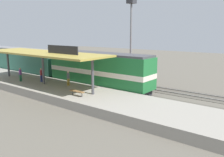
{
  "coord_description": "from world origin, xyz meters",
  "views": [
    {
      "loc": [
        -21.53,
        -23.65,
        7.08
      ],
      "look_at": [
        -1.38,
        -7.92,
        2.0
      ],
      "focal_mm": 37.96,
      "sensor_mm": 36.0,
      "label": 1
    }
  ],
  "objects": [
    {
      "name": "person_waiting",
      "position": [
        -3.46,
        -3.1,
        1.85
      ],
      "size": [
        0.34,
        0.34,
        1.71
      ],
      "color": "olive",
      "rests_on": "platform"
    },
    {
      "name": "light_mast",
      "position": [
        7.8,
        -4.26,
        8.4
      ],
      "size": [
        1.1,
        1.1,
        11.7
      ],
      "color": "slate",
      "rests_on": "ground"
    },
    {
      "name": "passenger_carriage_front",
      "position": [
        0.0,
        13.28,
        2.31
      ],
      "size": [
        2.9,
        20.0,
        4.24
      ],
      "color": "#28282D",
      "rests_on": "track_near"
    },
    {
      "name": "station_canopy",
      "position": [
        -4.6,
        -0.09,
        4.53
      ],
      "size": [
        5.2,
        18.0,
        4.7
      ],
      "color": "#47474C",
      "rests_on": "platform"
    },
    {
      "name": "track_near",
      "position": [
        0.0,
        0.0,
        0.03
      ],
      "size": [
        3.2,
        110.0,
        0.16
      ],
      "color": "#4E4941",
      "rests_on": "ground"
    },
    {
      "name": "person_boarding",
      "position": [
        -4.11,
        1.13,
        1.85
      ],
      "size": [
        0.34,
        0.34,
        1.71
      ],
      "color": "navy",
      "rests_on": "platform"
    },
    {
      "name": "platform_bench",
      "position": [
        -6.0,
        -7.21,
        1.34
      ],
      "size": [
        0.44,
        1.7,
        0.5
      ],
      "color": "#333338",
      "rests_on": "platform"
    },
    {
      "name": "platform",
      "position": [
        -4.6,
        0.0,
        0.45
      ],
      "size": [
        6.0,
        44.0,
        0.9
      ],
      "primitive_type": "cube",
      "color": "gray",
      "rests_on": "ground"
    },
    {
      "name": "ground_plane",
      "position": [
        2.0,
        0.0,
        0.0
      ],
      "size": [
        120.0,
        120.0,
        0.0
      ],
      "primitive_type": "plane",
      "color": "#5B564C"
    },
    {
      "name": "person_walking",
      "position": [
        -5.53,
        3.52,
        1.85
      ],
      "size": [
        0.34,
        0.34,
        1.71
      ],
      "color": "#23603D",
      "rests_on": "platform"
    },
    {
      "name": "freight_car",
      "position": [
        4.6,
        -0.98,
        1.97
      ],
      "size": [
        2.8,
        12.0,
        3.54
      ],
      "color": "#28282D",
      "rests_on": "track_far"
    },
    {
      "name": "track_far",
      "position": [
        4.6,
        0.0,
        0.03
      ],
      "size": [
        3.2,
        110.0,
        0.16
      ],
      "color": "#4E4941",
      "rests_on": "ground"
    },
    {
      "name": "locomotive",
      "position": [
        0.0,
        -4.72,
        2.41
      ],
      "size": [
        2.93,
        14.43,
        4.44
      ],
      "color": "#28282D",
      "rests_on": "track_near"
    }
  ]
}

